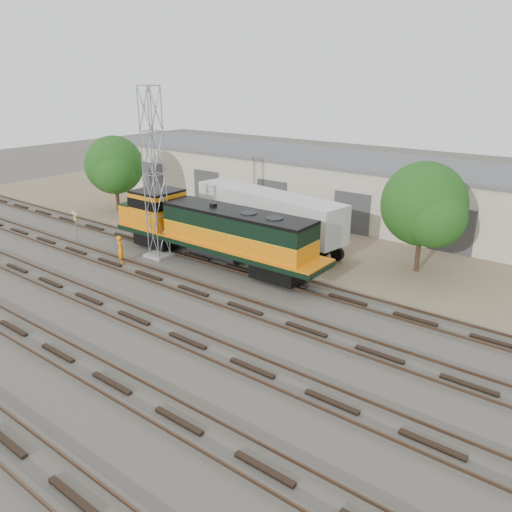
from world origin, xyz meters
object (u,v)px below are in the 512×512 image
Objects in this scene: signal_tower at (155,178)px; semi_trailer at (270,213)px; locomotive at (211,229)px; worker at (121,249)px.

signal_tower reaches higher than semi_trailer.
signal_tower reaches higher than locomotive.
signal_tower is (-3.78, -1.37, 3.31)m from locomotive.
locomotive is 6.38m from worker.
worker is at bearing -111.82° from signal_tower.
worker is (-1.03, -2.58, -4.69)m from signal_tower.
locomotive reaches higher than semi_trailer.
locomotive is 1.47× the size of signal_tower.
signal_tower is at bearing -160.01° from locomotive.
semi_trailer is at bearing -84.93° from worker.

